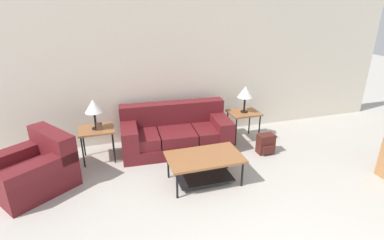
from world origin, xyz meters
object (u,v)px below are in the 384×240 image
object	(u,v)px
side_table_right	(244,115)
couch	(176,134)
backpack	(266,144)
armchair	(35,170)
table_lamp_right	(245,92)
side_table_left	(97,132)
coffee_table	(205,163)
table_lamp_left	(93,107)

from	to	relation	value
side_table_right	couch	bearing A→B (deg)	179.29
side_table_right	backpack	bearing A→B (deg)	-77.74
armchair	couch	bearing A→B (deg)	14.78
table_lamp_right	backpack	distance (m)	1.04
side_table_left	side_table_right	bearing A→B (deg)	0.00
coffee_table	backpack	bearing A→B (deg)	21.93
side_table_right	armchair	bearing A→B (deg)	-170.89
side_table_left	table_lamp_left	distance (m)	0.45
table_lamp_right	side_table_right	bearing A→B (deg)	-116.57
side_table_left	side_table_right	xyz separation A→B (m)	(2.75, 0.00, 0.00)
couch	table_lamp_right	size ratio (longest dim) A/B	3.90
armchair	table_lamp_right	world-z (taller)	table_lamp_right
couch	backpack	world-z (taller)	couch
table_lamp_left	backpack	size ratio (longest dim) A/B	1.43
side_table_left	armchair	bearing A→B (deg)	-147.20
armchair	side_table_left	world-z (taller)	armchair
armchair	side_table_left	size ratio (longest dim) A/B	2.34
table_lamp_left	side_table_left	bearing A→B (deg)	-63.43
backpack	couch	bearing A→B (deg)	156.18
side_table_left	side_table_right	world-z (taller)	same
coffee_table	couch	bearing A→B (deg)	96.49
armchair	table_lamp_right	distance (m)	3.77
table_lamp_left	couch	bearing A→B (deg)	0.71
side_table_right	side_table_left	bearing A→B (deg)	180.00
backpack	side_table_left	bearing A→B (deg)	167.31
armchair	backpack	size ratio (longest dim) A/B	3.77
couch	armchair	xyz separation A→B (m)	(-2.29, -0.60, -0.01)
side_table_left	backpack	xyz separation A→B (m)	(2.89, -0.65, -0.35)
coffee_table	backpack	world-z (taller)	coffee_table
backpack	table_lamp_right	bearing A→B (deg)	102.26
backpack	side_table_right	bearing A→B (deg)	102.26
couch	side_table_left	xyz separation A→B (m)	(-1.38, -0.02, 0.23)
coffee_table	backpack	distance (m)	1.49
coffee_table	backpack	size ratio (longest dim) A/B	3.09
table_lamp_right	couch	bearing A→B (deg)	179.29
side_table_left	backpack	bearing A→B (deg)	-12.69
side_table_left	side_table_right	size ratio (longest dim) A/B	1.00
couch	coffee_table	distance (m)	1.23
coffee_table	backpack	xyz separation A→B (m)	(1.38, 0.55, -0.15)
couch	backpack	xyz separation A→B (m)	(1.51, -0.67, -0.12)
side_table_left	table_lamp_left	xyz separation A→B (m)	(-0.00, 0.00, 0.45)
table_lamp_right	backpack	world-z (taller)	table_lamp_right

